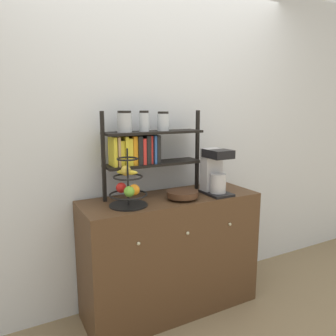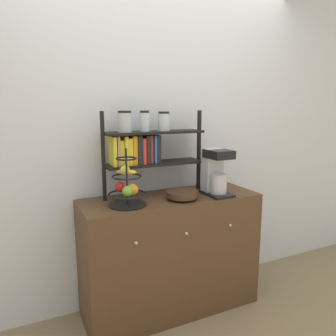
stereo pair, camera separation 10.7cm
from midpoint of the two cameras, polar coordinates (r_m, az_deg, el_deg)
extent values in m
plane|color=#847051|center=(2.67, 4.24, -25.53)|extent=(12.00, 12.00, 0.00)
cube|color=silver|center=(2.63, -1.04, 4.68)|extent=(7.00, 0.05, 2.60)
cube|color=#4C331E|center=(2.61, 1.70, -14.70)|extent=(1.35, 0.48, 0.91)
sphere|color=#B2AD8C|center=(2.17, -4.16, -12.90)|extent=(0.02, 0.02, 0.02)
sphere|color=#B2AD8C|center=(2.32, 4.56, -11.31)|extent=(0.02, 0.02, 0.02)
sphere|color=#B2AD8C|center=(2.51, 11.99, -9.73)|extent=(0.02, 0.02, 0.02)
cube|color=black|center=(2.55, 9.68, -4.42)|extent=(0.17, 0.25, 0.02)
cube|color=#B7B7BC|center=(2.56, 8.90, -0.30)|extent=(0.15, 0.10, 0.33)
cylinder|color=#B7B7BC|center=(2.51, 10.04, -2.73)|extent=(0.12, 0.12, 0.15)
cube|color=black|center=(2.48, 10.07, 2.41)|extent=(0.16, 0.20, 0.06)
cylinder|color=black|center=(2.26, -5.75, -6.36)|extent=(0.26, 0.26, 0.01)
cylinder|color=black|center=(2.21, -5.85, -1.48)|extent=(0.01, 0.01, 0.38)
torus|color=black|center=(2.24, -5.79, -4.55)|extent=(0.26, 0.26, 0.01)
torus|color=black|center=(2.21, -5.85, -1.48)|extent=(0.20, 0.20, 0.01)
torus|color=black|center=(2.19, -5.91, 1.66)|extent=(0.14, 0.14, 0.01)
sphere|color=red|center=(2.29, -6.96, -3.35)|extent=(0.07, 0.07, 0.07)
sphere|color=#6BAD33|center=(2.18, -5.65, -4.02)|extent=(0.07, 0.07, 0.07)
sphere|color=orange|center=(2.21, -4.78, -3.76)|extent=(0.08, 0.08, 0.08)
ellipsoid|color=yellow|center=(2.26, -5.93, -0.69)|extent=(0.14, 0.12, 0.04)
sphere|color=gold|center=(2.25, -6.14, -0.40)|extent=(0.07, 0.07, 0.07)
cylinder|color=#422819|center=(2.40, 3.75, -5.25)|extent=(0.13, 0.13, 0.02)
cylinder|color=#422819|center=(2.39, 3.76, -4.54)|extent=(0.23, 0.23, 0.04)
cube|color=black|center=(2.33, -9.92, 1.92)|extent=(0.02, 0.02, 0.64)
cube|color=black|center=(2.64, 6.54, 3.05)|extent=(0.02, 0.02, 0.64)
cube|color=black|center=(2.47, -1.16, 0.80)|extent=(0.75, 0.20, 0.02)
cube|color=black|center=(2.44, -1.18, 6.24)|extent=(0.75, 0.20, 0.02)
cube|color=yellow|center=(2.34, -8.31, 2.92)|extent=(0.02, 0.14, 0.21)
cube|color=tan|center=(2.35, -7.70, 2.96)|extent=(0.02, 0.15, 0.21)
cube|color=yellow|center=(2.36, -7.05, 2.68)|extent=(0.03, 0.12, 0.18)
cube|color=yellow|center=(2.37, -6.39, 3.05)|extent=(0.02, 0.15, 0.21)
cube|color=yellow|center=(2.38, -5.66, 2.92)|extent=(0.03, 0.13, 0.19)
cube|color=orange|center=(2.39, -4.92, 3.15)|extent=(0.03, 0.14, 0.21)
cube|color=black|center=(2.40, -4.16, 3.20)|extent=(0.03, 0.16, 0.21)
cube|color=red|center=(2.42, -3.45, 3.03)|extent=(0.02, 0.16, 0.19)
cube|color=black|center=(2.43, -2.74, 3.29)|extent=(0.03, 0.16, 0.21)
cube|color=red|center=(2.44, -2.09, 3.33)|extent=(0.02, 0.12, 0.21)
cube|color=#2D599E|center=(2.45, -1.53, 3.36)|extent=(0.02, 0.15, 0.21)
cube|color=black|center=(2.46, -0.93, 3.40)|extent=(0.03, 0.15, 0.21)
cylinder|color=#ADB2B7|center=(2.35, -6.25, 7.87)|extent=(0.11, 0.11, 0.13)
cylinder|color=black|center=(2.35, -6.29, 9.70)|extent=(0.09, 0.09, 0.02)
cylinder|color=silver|center=(2.41, -2.83, 7.98)|extent=(0.07, 0.07, 0.13)
cylinder|color=black|center=(2.41, -2.85, 9.77)|extent=(0.07, 0.07, 0.02)
cylinder|color=silver|center=(2.47, 0.42, 7.97)|extent=(0.09, 0.09, 0.13)
cylinder|color=black|center=(2.47, 0.43, 9.63)|extent=(0.08, 0.08, 0.02)
camera|label=1|loc=(0.05, -88.72, 0.24)|focal=35.00mm
camera|label=2|loc=(0.05, 91.28, -0.24)|focal=35.00mm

